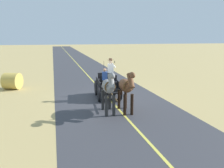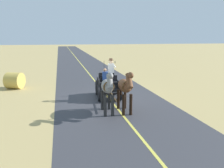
# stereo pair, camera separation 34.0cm
# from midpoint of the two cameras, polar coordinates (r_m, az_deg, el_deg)

# --- Properties ---
(ground_plane) EXTENTS (200.00, 200.00, 0.00)m
(ground_plane) POSITION_cam_midpoint_polar(r_m,az_deg,el_deg) (14.87, -1.77, -3.23)
(ground_plane) COLOR tan
(road_surface) EXTENTS (6.55, 160.00, 0.01)m
(road_surface) POSITION_cam_midpoint_polar(r_m,az_deg,el_deg) (14.87, -1.77, -3.22)
(road_surface) COLOR #38383D
(road_surface) RESTS_ON ground
(road_centre_stripe) EXTENTS (0.12, 160.00, 0.00)m
(road_centre_stripe) POSITION_cam_midpoint_polar(r_m,az_deg,el_deg) (14.87, -1.77, -3.20)
(road_centre_stripe) COLOR #DBCC4C
(road_centre_stripe) RESTS_ON road_surface
(horse_drawn_carriage) EXTENTS (1.57, 4.52, 2.50)m
(horse_drawn_carriage) POSITION_cam_midpoint_polar(r_m,az_deg,el_deg) (14.57, -1.75, -0.25)
(horse_drawn_carriage) COLOR black
(horse_drawn_carriage) RESTS_ON ground
(horse_near_side) EXTENTS (0.58, 2.13, 2.21)m
(horse_near_side) POSITION_cam_midpoint_polar(r_m,az_deg,el_deg) (11.63, 2.61, -0.71)
(horse_near_side) COLOR brown
(horse_near_side) RESTS_ON ground
(horse_off_side) EXTENTS (0.63, 2.13, 2.21)m
(horse_off_side) POSITION_cam_midpoint_polar(r_m,az_deg,el_deg) (11.47, -1.72, -0.88)
(horse_off_side) COLOR gray
(horse_off_side) RESTS_ON ground
(hay_bale) EXTENTS (1.47, 1.53, 1.20)m
(hay_bale) POSITION_cam_midpoint_polar(r_m,az_deg,el_deg) (18.58, -23.68, 0.67)
(hay_bale) COLOR gold
(hay_bale) RESTS_ON ground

